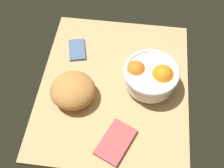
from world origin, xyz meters
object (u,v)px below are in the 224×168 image
Objects in this scene: bread_loaf at (73,90)px; fruit_bowl at (151,76)px; napkin_spare at (77,50)px; napkin_folded at (116,142)px.

fruit_bowl is at bearing -72.56° from bread_loaf.
bread_loaf is 1.51× the size of napkin_spare.
napkin_folded is (-25.17, 10.13, -5.98)cm from fruit_bowl.
bread_loaf reaches higher than napkin_folded.
bread_loaf is 24.59cm from napkin_folded.
napkin_spare is (22.59, 3.31, -4.21)cm from bread_loaf.
bread_loaf is at bearing 107.44° from fruit_bowl.
bread_loaf is at bearing -171.66° from napkin_spare.
fruit_bowl is 1.24× the size of bread_loaf.
fruit_bowl is 29.48cm from bread_loaf.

